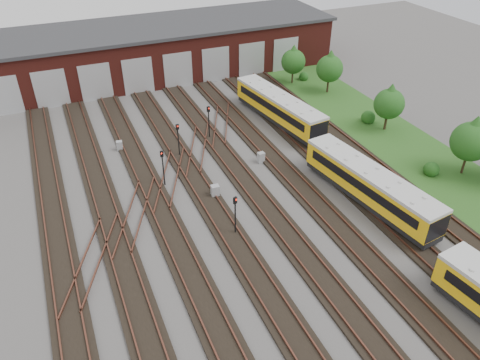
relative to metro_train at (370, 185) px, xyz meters
name	(u,v)px	position (x,y,z in m)	size (l,w,h in m)	color
ground	(284,270)	(-10.00, -4.27, -1.74)	(120.00, 120.00, 0.00)	#484543
track_network	(278,264)	(-10.17, -3.68, -1.64)	(30.40, 70.00, 0.33)	black
maintenance_shed	(142,51)	(-10.01, 35.70, 1.46)	(51.00, 12.50, 6.35)	#591C16
grass_verge	(407,149)	(9.00, 5.73, -1.72)	(8.00, 55.00, 0.05)	#24511B
metro_train	(370,185)	(0.00, 0.00, 0.00)	(4.24, 45.57, 2.76)	black
signal_mast_0	(163,164)	(-14.65, 9.14, 0.42)	(0.31, 0.29, 3.38)	black
signal_mast_1	(209,118)	(-8.15, 15.54, 0.52)	(0.32, 0.30, 3.53)	black
signal_mast_2	(178,136)	(-12.02, 13.32, 0.43)	(0.29, 0.27, 3.40)	black
signal_mast_3	(235,211)	(-11.55, 0.60, 0.44)	(0.32, 0.30, 3.41)	black
relay_cabinet_1	(120,146)	(-17.04, 16.75, -1.26)	(0.58, 0.48, 0.97)	#96989B
relay_cabinet_2	(215,191)	(-11.24, 5.72, -1.19)	(0.66, 0.55, 1.11)	#96989B
relay_cabinet_3	(261,157)	(-5.32, 9.23, -1.23)	(0.61, 0.51, 1.02)	#96989B
relay_cabinet_4	(292,122)	(0.82, 14.57, -1.22)	(0.63, 0.52, 1.04)	#96989B
tree_0	(293,59)	(6.71, 25.23, 1.48)	(3.03, 3.03, 5.02)	#322416
tree_1	(330,66)	(9.28, 20.91, 1.68)	(3.21, 3.21, 5.33)	#322416
tree_2	(472,137)	(10.56, 0.29, 1.96)	(3.48, 3.48, 5.77)	#322416
tree_3	(390,100)	(9.54, 10.03, 1.58)	(3.12, 3.12, 5.18)	#322416
bush_0	(432,168)	(7.86, 1.28, -1.04)	(1.41, 1.41, 1.41)	#194814
bush_1	(369,116)	(8.97, 12.19, -0.99)	(1.52, 1.52, 1.52)	#194814
bush_2	(304,75)	(8.63, 25.60, -1.13)	(1.24, 1.24, 1.24)	#194814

